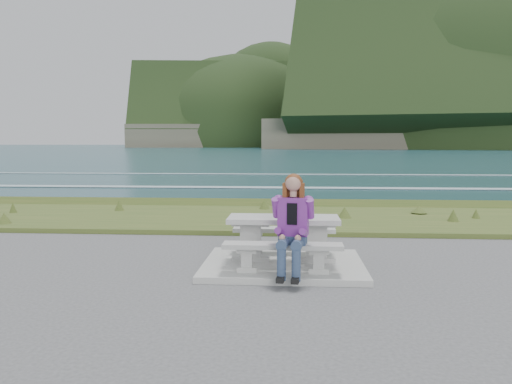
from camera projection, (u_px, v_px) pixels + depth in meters
The scene contains 8 objects.
concrete_slab at pixel (283, 265), 8.21m from camera, with size 2.60×2.10×0.10m, color #A2A39E.
picnic_table at pixel (283, 227), 8.15m from camera, with size 1.80×0.75×0.75m.
bench_landward at pixel (283, 250), 7.47m from camera, with size 1.80×0.35×0.45m.
bench_seaward at pixel (284, 233), 8.86m from camera, with size 1.80×0.35×0.45m.
grass_verge at pixel (287, 221), 13.18m from camera, with size 160.00×4.50×0.22m, color #32531F.
shore_drop at pixel (288, 207), 16.05m from camera, with size 160.00×0.80×2.20m, color brown.
ocean at pixel (290, 200), 33.29m from camera, with size 1600.00×1600.00×0.09m.
seated_woman at pixel (292, 239), 7.30m from camera, with size 0.52×0.81×1.50m.
Camera 1 is at (0.13, -8.06, 2.06)m, focal length 35.00 mm.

